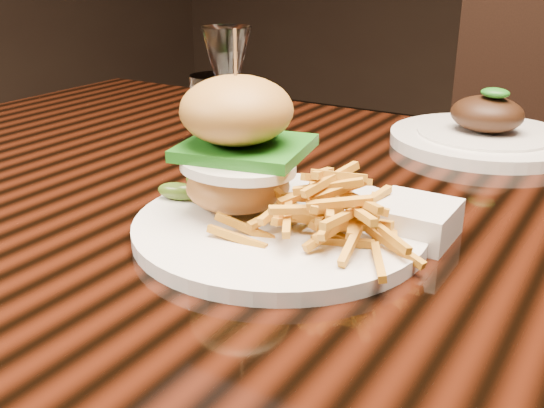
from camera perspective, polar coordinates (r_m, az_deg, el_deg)
The scene contains 7 objects.
dining_table at distance 0.77m, azimuth 6.43°, elevation -5.33°, with size 1.60×0.90×0.75m.
burger_plate at distance 0.64m, azimuth 0.26°, elevation 1.80°, with size 0.30×0.30×0.20m.
ramekin at distance 0.66m, azimuth 12.64°, elevation -1.44°, with size 0.08×0.08×0.04m, color silver.
wine_glass at distance 0.87m, azimuth -4.05°, elevation 12.42°, with size 0.07×0.07×0.18m.
water_tumbler at distance 0.96m, azimuth -4.98°, elevation 8.39°, with size 0.08×0.08×0.10m, color white.
far_dish at distance 1.01m, azimuth 18.51°, elevation 5.93°, with size 0.28×0.28×0.09m.
chair_far at distance 1.60m, azimuth 22.78°, elevation 2.33°, with size 0.51×0.51×0.95m.
Camera 1 is at (0.28, -0.63, 1.02)m, focal length 42.00 mm.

